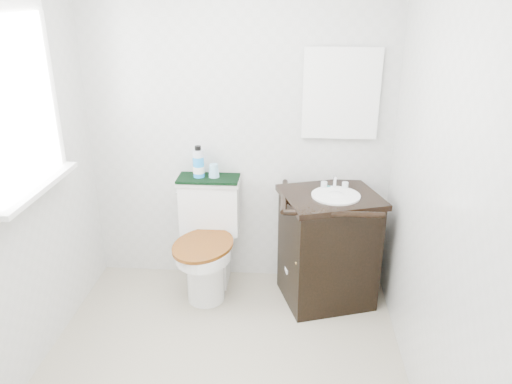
# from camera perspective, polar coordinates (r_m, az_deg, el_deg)

# --- Properties ---
(floor) EXTENTS (2.40, 2.40, 0.00)m
(floor) POSITION_cam_1_polar(r_m,az_deg,el_deg) (3.10, -4.29, -20.72)
(floor) COLOR #ADA18B
(floor) RESTS_ON ground
(wall_back) EXTENTS (2.40, 0.00, 2.40)m
(wall_back) POSITION_cam_1_polar(r_m,az_deg,el_deg) (3.58, -2.06, 7.45)
(wall_back) COLOR silver
(wall_back) RESTS_ON ground
(wall_front) EXTENTS (2.40, 0.00, 2.40)m
(wall_front) POSITION_cam_1_polar(r_m,az_deg,el_deg) (1.44, -12.93, -17.79)
(wall_front) COLOR silver
(wall_front) RESTS_ON ground
(wall_right) EXTENTS (0.00, 2.40, 2.40)m
(wall_right) POSITION_cam_1_polar(r_m,az_deg,el_deg) (2.53, 20.39, -0.42)
(wall_right) COLOR silver
(wall_right) RESTS_ON ground
(window) EXTENTS (0.02, 0.70, 0.90)m
(window) POSITION_cam_1_polar(r_m,az_deg,el_deg) (2.94, -25.82, 9.02)
(window) COLOR white
(window) RESTS_ON wall_left
(mirror) EXTENTS (0.50, 0.02, 0.60)m
(mirror) POSITION_cam_1_polar(r_m,az_deg,el_deg) (3.50, 9.70, 10.99)
(mirror) COLOR silver
(mirror) RESTS_ON wall_back
(toilet) EXTENTS (0.50, 0.68, 0.83)m
(toilet) POSITION_cam_1_polar(r_m,az_deg,el_deg) (3.70, -5.51, -6.06)
(toilet) COLOR white
(toilet) RESTS_ON floor
(vanity) EXTENTS (0.77, 0.71, 0.92)m
(vanity) POSITION_cam_1_polar(r_m,az_deg,el_deg) (3.58, 8.24, -6.06)
(vanity) COLOR black
(vanity) RESTS_ON floor
(trash_bin) EXTENTS (0.21, 0.18, 0.27)m
(trash_bin) POSITION_cam_1_polar(r_m,az_deg,el_deg) (3.70, 4.69, -10.06)
(trash_bin) COLOR white
(trash_bin) RESTS_ON floor
(towel) EXTENTS (0.44, 0.22, 0.02)m
(towel) POSITION_cam_1_polar(r_m,az_deg,el_deg) (3.62, -5.47, 1.55)
(towel) COLOR black
(towel) RESTS_ON toilet
(mouthwash_bottle) EXTENTS (0.08, 0.08, 0.23)m
(mouthwash_bottle) POSITION_cam_1_polar(r_m,az_deg,el_deg) (3.60, -6.59, 3.33)
(mouthwash_bottle) COLOR #1C94F2
(mouthwash_bottle) RESTS_ON towel
(cup) EXTENTS (0.08, 0.08, 0.10)m
(cup) POSITION_cam_1_polar(r_m,az_deg,el_deg) (3.60, -4.84, 2.45)
(cup) COLOR #8AC6E3
(cup) RESTS_ON towel
(soap_bar) EXTENTS (0.07, 0.04, 0.02)m
(soap_bar) POSITION_cam_1_polar(r_m,az_deg,el_deg) (3.52, 8.13, 0.61)
(soap_bar) COLOR #187370
(soap_bar) RESTS_ON vanity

